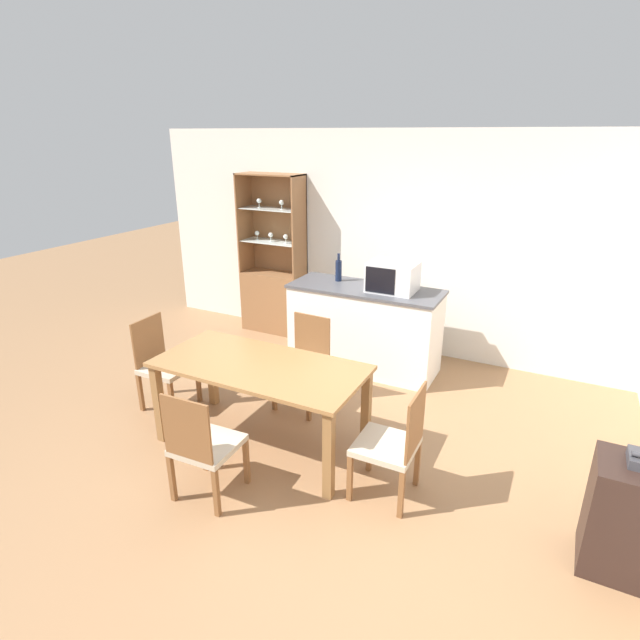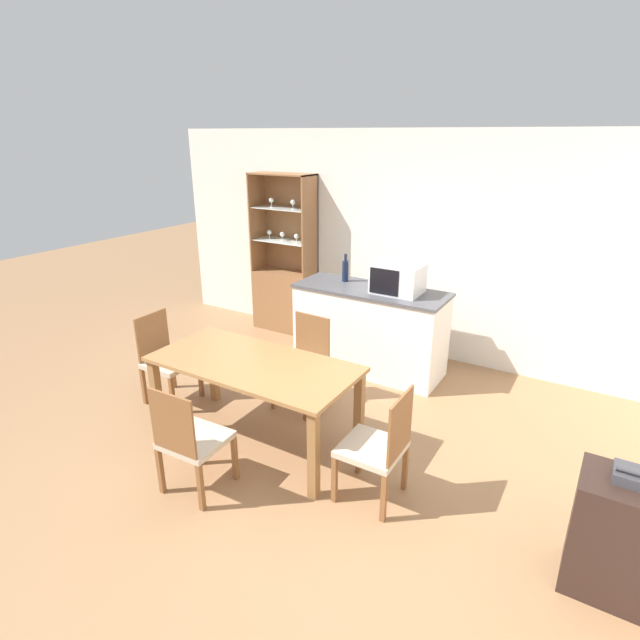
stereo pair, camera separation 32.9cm
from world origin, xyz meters
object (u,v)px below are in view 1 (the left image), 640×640
object	(u,v)px
wine_bottle	(339,270)
dining_chair_side_left_far	(163,364)
display_cabinet	(274,289)
dining_chair_head_far	(304,364)
dining_chair_side_right_near	(392,444)
dining_chair_head_near	(203,445)
side_cabinet	(635,521)
dining_table	(260,376)
microwave	(393,277)

from	to	relation	value
wine_bottle	dining_chair_side_left_far	bearing A→B (deg)	-119.75
display_cabinet	dining_chair_head_far	world-z (taller)	display_cabinet
dining_chair_side_right_near	dining_chair_head_near	size ratio (longest dim) A/B	1.00
dining_chair_side_left_far	wine_bottle	xyz separation A→B (m)	(1.01, 1.77, 0.63)
dining_chair_head_far	dining_chair_side_left_far	bearing A→B (deg)	29.82
display_cabinet	dining_chair_side_left_far	size ratio (longest dim) A/B	2.32
dining_chair_head_far	side_cabinet	xyz separation A→B (m)	(2.68, -0.86, -0.06)
dining_chair_head_far	dining_chair_head_near	distance (m)	1.48
dining_chair_head_far	side_cabinet	bearing A→B (deg)	164.55
dining_table	wine_bottle	distance (m)	1.94
dining_table	microwave	size ratio (longest dim) A/B	3.49
dining_chair_side_left_far	microwave	size ratio (longest dim) A/B	1.78
dining_chair_side_right_near	wine_bottle	size ratio (longest dim) A/B	2.81
dining_table	dining_chair_side_right_near	size ratio (longest dim) A/B	1.96
dining_chair_side_left_far	dining_chair_head_far	distance (m)	1.34
dining_chair_side_right_near	microwave	world-z (taller)	microwave
dining_chair_side_left_far	dining_chair_head_near	xyz separation A→B (m)	(1.19, -0.86, 0.00)
microwave	dining_chair_side_left_far	bearing A→B (deg)	-134.92
dining_table	dining_chair_head_near	distance (m)	0.77
dining_chair_side_right_near	wine_bottle	world-z (taller)	wine_bottle
dining_chair_side_left_far	dining_chair_head_near	bearing A→B (deg)	52.65
wine_bottle	side_cabinet	bearing A→B (deg)	-35.01
dining_chair_side_right_near	dining_chair_head_far	bearing A→B (deg)	53.70
dining_chair_head_far	dining_table	bearing A→B (deg)	92.18
dining_table	wine_bottle	world-z (taller)	wine_bottle
microwave	dining_chair_side_right_near	bearing A→B (deg)	-69.93
microwave	dining_chair_head_far	bearing A→B (deg)	-114.53
dining_chair_side_left_far	display_cabinet	bearing A→B (deg)	-178.28
wine_bottle	dining_chair_side_right_near	bearing A→B (deg)	-55.79
dining_table	dining_chair_side_right_near	world-z (taller)	dining_chair_side_right_near
dining_chair_side_left_far	dining_chair_side_right_near	distance (m)	2.39
microwave	wine_bottle	bearing A→B (deg)	172.49
dining_table	microwave	bearing A→B (deg)	74.92
dining_table	microwave	distance (m)	1.92
display_cabinet	dining_chair_head_far	bearing A→B (deg)	-50.17
display_cabinet	dining_chair_side_left_far	world-z (taller)	display_cabinet
dining_chair_head_far	dining_chair_side_right_near	bearing A→B (deg)	146.22
dining_chair_head_near	wine_bottle	bearing A→B (deg)	91.46
microwave	display_cabinet	bearing A→B (deg)	164.13
dining_chair_head_near	microwave	xyz separation A→B (m)	(0.48, 2.54, 0.66)
wine_bottle	side_cabinet	size ratio (longest dim) A/B	0.43
display_cabinet	dining_chair_head_near	world-z (taller)	display_cabinet
dining_chair_head_far	wine_bottle	bearing A→B (deg)	-78.68
dining_chair_side_left_far	side_cabinet	bearing A→B (deg)	85.09
dining_table	side_cabinet	size ratio (longest dim) A/B	2.36
dining_chair_head_near	side_cabinet	distance (m)	2.76
dining_table	dining_chair_head_far	world-z (taller)	dining_chair_head_far
dining_table	dining_chair_head_far	bearing A→B (deg)	89.85
dining_chair_side_left_far	side_cabinet	size ratio (longest dim) A/B	1.20
display_cabinet	microwave	distance (m)	1.93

